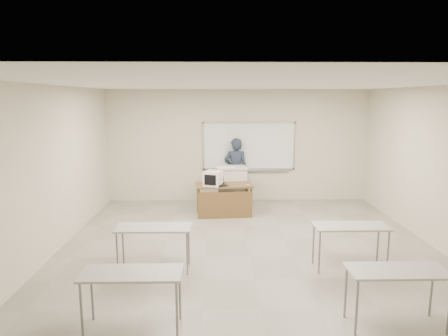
{
  "coord_description": "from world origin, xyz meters",
  "views": [
    {
      "loc": [
        -0.59,
        -6.68,
        2.77
      ],
      "look_at": [
        -0.41,
        2.2,
        1.21
      ],
      "focal_mm": 32.0,
      "sensor_mm": 36.0,
      "label": 1
    }
  ],
  "objects_px": {
    "keyboard": "(226,167)",
    "mouse": "(248,185)",
    "whiteboard": "(249,147)",
    "podium": "(231,187)",
    "instructor_desk": "(224,194)",
    "laptop": "(220,183)",
    "presenter": "(236,170)",
    "crt_monitor": "(213,178)"
  },
  "relations": [
    {
      "from": "mouse",
      "to": "keyboard",
      "type": "distance_m",
      "value": 0.9
    },
    {
      "from": "keyboard",
      "to": "mouse",
      "type": "bearing_deg",
      "value": -51.97
    },
    {
      "from": "whiteboard",
      "to": "keyboard",
      "type": "relative_size",
      "value": 5.14
    },
    {
      "from": "laptop",
      "to": "presenter",
      "type": "height_order",
      "value": "presenter"
    },
    {
      "from": "instructor_desk",
      "to": "crt_monitor",
      "type": "bearing_deg",
      "value": 178.91
    },
    {
      "from": "whiteboard",
      "to": "podium",
      "type": "height_order",
      "value": "whiteboard"
    },
    {
      "from": "instructor_desk",
      "to": "laptop",
      "type": "xyz_separation_m",
      "value": [
        -0.1,
        -0.01,
        0.28
      ]
    },
    {
      "from": "crt_monitor",
      "to": "presenter",
      "type": "relative_size",
      "value": 0.24
    },
    {
      "from": "podium",
      "to": "laptop",
      "type": "xyz_separation_m",
      "value": [
        -0.3,
        -0.72,
        0.27
      ]
    },
    {
      "from": "keyboard",
      "to": "crt_monitor",
      "type": "bearing_deg",
      "value": -114.69
    },
    {
      "from": "whiteboard",
      "to": "podium",
      "type": "relative_size",
      "value": 2.32
    },
    {
      "from": "podium",
      "to": "keyboard",
      "type": "relative_size",
      "value": 2.21
    },
    {
      "from": "laptop",
      "to": "keyboard",
      "type": "height_order",
      "value": "keyboard"
    },
    {
      "from": "whiteboard",
      "to": "keyboard",
      "type": "distance_m",
      "value": 1.17
    },
    {
      "from": "instructor_desk",
      "to": "laptop",
      "type": "height_order",
      "value": "laptop"
    },
    {
      "from": "podium",
      "to": "presenter",
      "type": "bearing_deg",
      "value": 72.31
    },
    {
      "from": "laptop",
      "to": "presenter",
      "type": "bearing_deg",
      "value": 48.05
    },
    {
      "from": "presenter",
      "to": "instructor_desk",
      "type": "bearing_deg",
      "value": 79.83
    },
    {
      "from": "podium",
      "to": "mouse",
      "type": "xyz_separation_m",
      "value": [
        0.35,
        -0.8,
        0.23
      ]
    },
    {
      "from": "crt_monitor",
      "to": "instructor_desk",
      "type": "bearing_deg",
      "value": 22.49
    },
    {
      "from": "instructor_desk",
      "to": "presenter",
      "type": "relative_size",
      "value": 0.77
    },
    {
      "from": "whiteboard",
      "to": "crt_monitor",
      "type": "height_order",
      "value": "whiteboard"
    },
    {
      "from": "instructor_desk",
      "to": "crt_monitor",
      "type": "xyz_separation_m",
      "value": [
        -0.25,
        -0.01,
        0.39
      ]
    },
    {
      "from": "podium",
      "to": "instructor_desk",
      "type": "bearing_deg",
      "value": -111.25
    },
    {
      "from": "instructor_desk",
      "to": "mouse",
      "type": "height_order",
      "value": "mouse"
    },
    {
      "from": "whiteboard",
      "to": "mouse",
      "type": "relative_size",
      "value": 24.93
    },
    {
      "from": "whiteboard",
      "to": "laptop",
      "type": "xyz_separation_m",
      "value": [
        -0.8,
        -1.49,
        -0.67
      ]
    },
    {
      "from": "instructor_desk",
      "to": "crt_monitor",
      "type": "relative_size",
      "value": 3.18
    },
    {
      "from": "instructor_desk",
      "to": "crt_monitor",
      "type": "distance_m",
      "value": 0.46
    },
    {
      "from": "instructor_desk",
      "to": "mouse",
      "type": "distance_m",
      "value": 0.61
    },
    {
      "from": "laptop",
      "to": "presenter",
      "type": "relative_size",
      "value": 0.19
    },
    {
      "from": "mouse",
      "to": "whiteboard",
      "type": "bearing_deg",
      "value": 76.82
    },
    {
      "from": "mouse",
      "to": "presenter",
      "type": "relative_size",
      "value": 0.06
    },
    {
      "from": "instructor_desk",
      "to": "presenter",
      "type": "height_order",
      "value": "presenter"
    },
    {
      "from": "mouse",
      "to": "instructor_desk",
      "type": "bearing_deg",
      "value": 163.03
    },
    {
      "from": "podium",
      "to": "keyboard",
      "type": "bearing_deg",
      "value": -146.86
    },
    {
      "from": "podium",
      "to": "crt_monitor",
      "type": "xyz_separation_m",
      "value": [
        -0.45,
        -0.72,
        0.38
      ]
    },
    {
      "from": "instructor_desk",
      "to": "mouse",
      "type": "bearing_deg",
      "value": -13.62
    },
    {
      "from": "instructor_desk",
      "to": "laptop",
      "type": "bearing_deg",
      "value": -176.42
    },
    {
      "from": "instructor_desk",
      "to": "mouse",
      "type": "xyz_separation_m",
      "value": [
        0.55,
        -0.09,
        0.24
      ]
    },
    {
      "from": "laptop",
      "to": "mouse",
      "type": "relative_size",
      "value": 3.33
    },
    {
      "from": "laptop",
      "to": "presenter",
      "type": "distance_m",
      "value": 1.46
    }
  ]
}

